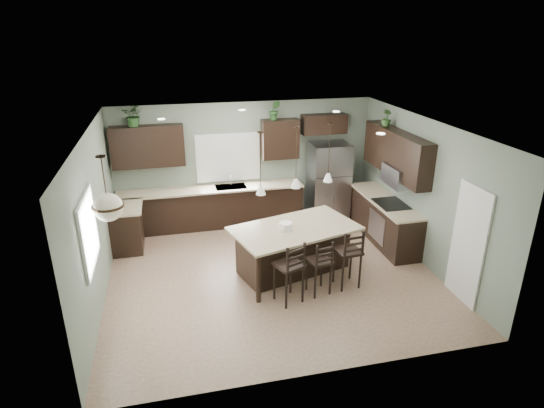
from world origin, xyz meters
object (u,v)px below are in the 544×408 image
Objects in this scene: kitchen_island at (294,250)px; bar_stool_center at (319,267)px; bar_stool_right at (348,257)px; refrigerator at (328,182)px; plant_back_left at (134,115)px; bar_stool_left at (289,271)px; serving_dish at (286,226)px.

bar_stool_center reaches higher than kitchen_island.
bar_stool_right is at bearing -0.94° from bar_stool_center.
bar_stool_right is at bearing -103.19° from refrigerator.
bar_stool_right reaches higher than kitchen_island.
plant_back_left reaches higher than kitchen_island.
bar_stool_left is 1.11× the size of bar_stool_center.
plant_back_left is (-2.61, 2.64, 1.64)m from serving_dish.
bar_stool_right is at bearing -57.06° from kitchen_island.
plant_back_left is at bearing 131.21° from bar_stool_right.
plant_back_left reaches higher than bar_stool_center.
bar_stool_right reaches higher than bar_stool_center.
bar_stool_right is at bearing -32.83° from serving_dish.
serving_dish reaches higher than bar_stool_center.
plant_back_left reaches higher than serving_dish.
serving_dish is 0.23× the size of bar_stool_center.
kitchen_island is at bearing 47.55° from bar_stool_left.
bar_stool_left is 1.17m from bar_stool_right.
refrigerator is at bearing 54.86° from serving_dish.
bar_stool_right is 5.28m from plant_back_left.
refrigerator is 0.82× the size of kitchen_island.
refrigerator is 2.93m from serving_dish.
serving_dish is (-1.68, -2.39, 0.07)m from refrigerator.
serving_dish is 0.51× the size of plant_back_left.
refrigerator is at bearing 56.21° from bar_stool_center.
refrigerator is 3.90× the size of plant_back_left.
serving_dish is 0.97m from bar_stool_center.
refrigerator reaches higher than bar_stool_right.
bar_stool_left is at bearing -55.28° from plant_back_left.
plant_back_left reaches higher than bar_stool_left.
bar_stool_center is (0.58, 0.14, -0.06)m from bar_stool_left.
kitchen_island is 9.44× the size of serving_dish.
bar_stool_left is 2.41× the size of plant_back_left.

